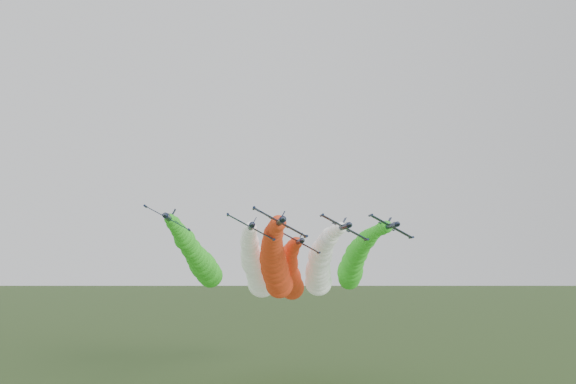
{
  "coord_description": "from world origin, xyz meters",
  "views": [
    {
      "loc": [
        -9.6,
        -105.68,
        34.52
      ],
      "look_at": [
        1.28,
        -1.02,
        48.46
      ],
      "focal_mm": 35.0,
      "sensor_mm": 36.0,
      "label": 1
    }
  ],
  "objects_px": {
    "jet_inner_left": "(257,269)",
    "jet_inner_right": "(320,268)",
    "jet_outer_left": "(200,261)",
    "jet_outer_right": "(354,264)",
    "jet_lead": "(276,268)",
    "jet_trail": "(290,275)"
  },
  "relations": [
    {
      "from": "jet_inner_left",
      "to": "jet_trail",
      "type": "bearing_deg",
      "value": 58.04
    },
    {
      "from": "jet_lead",
      "to": "jet_trail",
      "type": "relative_size",
      "value": 1.0
    },
    {
      "from": "jet_lead",
      "to": "jet_outer_right",
      "type": "relative_size",
      "value": 1.0
    },
    {
      "from": "jet_outer_left",
      "to": "jet_outer_right",
      "type": "relative_size",
      "value": 1.0
    },
    {
      "from": "jet_inner_right",
      "to": "jet_outer_left",
      "type": "bearing_deg",
      "value": 167.53
    },
    {
      "from": "jet_lead",
      "to": "jet_outer_right",
      "type": "distance_m",
      "value": 33.18
    },
    {
      "from": "jet_inner_right",
      "to": "jet_trail",
      "type": "height_order",
      "value": "jet_inner_right"
    },
    {
      "from": "jet_inner_left",
      "to": "jet_trail",
      "type": "relative_size",
      "value": 1.0
    },
    {
      "from": "jet_trail",
      "to": "jet_outer_right",
      "type": "bearing_deg",
      "value": -27.56
    },
    {
      "from": "jet_inner_left",
      "to": "jet_inner_right",
      "type": "bearing_deg",
      "value": 1.72
    },
    {
      "from": "jet_outer_left",
      "to": "jet_outer_right",
      "type": "xyz_separation_m",
      "value": [
        44.06,
        0.64,
        -0.76
      ]
    },
    {
      "from": "jet_lead",
      "to": "jet_outer_left",
      "type": "bearing_deg",
      "value": 132.01
    },
    {
      "from": "jet_inner_left",
      "to": "jet_inner_right",
      "type": "xyz_separation_m",
      "value": [
        17.18,
        0.52,
        0.26
      ]
    },
    {
      "from": "jet_outer_right",
      "to": "jet_trail",
      "type": "height_order",
      "value": "jet_outer_right"
    },
    {
      "from": "jet_outer_left",
      "to": "jet_trail",
      "type": "height_order",
      "value": "jet_outer_left"
    },
    {
      "from": "jet_inner_left",
      "to": "jet_outer_right",
      "type": "bearing_deg",
      "value": 16.45
    },
    {
      "from": "jet_inner_right",
      "to": "jet_trail",
      "type": "distance_m",
      "value": 18.28
    },
    {
      "from": "jet_inner_left",
      "to": "jet_trail",
      "type": "distance_m",
      "value": 20.79
    },
    {
      "from": "jet_inner_left",
      "to": "jet_outer_left",
      "type": "relative_size",
      "value": 1.01
    },
    {
      "from": "jet_trail",
      "to": "jet_lead",
      "type": "bearing_deg",
      "value": -102.58
    },
    {
      "from": "jet_inner_left",
      "to": "jet_inner_right",
      "type": "distance_m",
      "value": 17.19
    },
    {
      "from": "jet_inner_right",
      "to": "jet_outer_left",
      "type": "height_order",
      "value": "jet_outer_left"
    }
  ]
}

